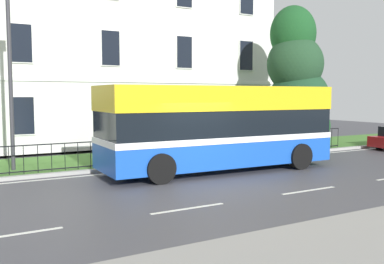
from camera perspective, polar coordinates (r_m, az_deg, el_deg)
ground_plane at (r=13.81m, az=1.52°, el=-6.66°), size 60.00×56.00×0.18m
georgian_townhouse at (r=26.45m, az=-9.80°, el=13.07°), size 16.38×9.10×12.74m
iron_verge_railing at (r=17.81m, az=0.93°, el=-1.95°), size 16.36×0.04×0.97m
evergreen_tree at (r=22.67m, az=13.44°, el=5.71°), size 3.53×3.53×7.25m
single_decker_bus at (r=15.69m, az=3.50°, el=0.72°), size 8.67×2.89×3.05m
street_lamp_post at (r=16.36m, az=-22.84°, el=8.84°), size 0.36×0.24×6.74m
litter_bin at (r=19.01m, az=2.79°, el=-1.31°), size 0.57×0.57×1.14m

